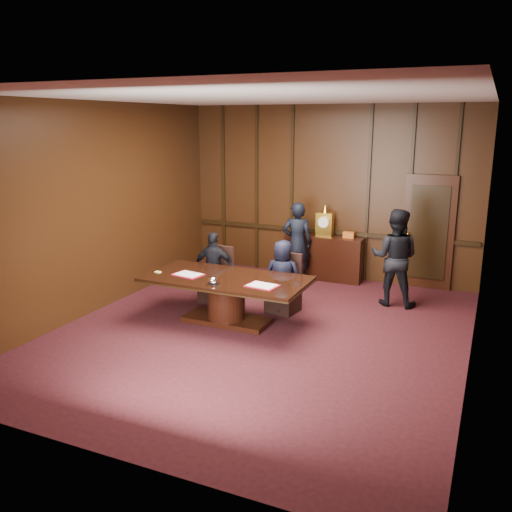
{
  "coord_description": "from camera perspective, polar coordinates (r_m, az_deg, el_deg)",
  "views": [
    {
      "loc": [
        3.11,
        -7.16,
        3.18
      ],
      "look_at": [
        -0.34,
        0.61,
        1.05
      ],
      "focal_mm": 38.0,
      "sensor_mm": 36.0,
      "label": 1
    }
  ],
  "objects": [
    {
      "name": "room",
      "position": [
        8.03,
        1.31,
        3.63
      ],
      "size": [
        7.0,
        7.04,
        3.5
      ],
      "color": "black",
      "rests_on": "ground"
    },
    {
      "name": "folder_left",
      "position": [
        8.8,
        -7.14,
        -1.94
      ],
      "size": [
        0.51,
        0.41,
        0.02
      ],
      "rotation": [
        0.0,
        0.0,
        -0.18
      ],
      "color": "#B7102C",
      "rests_on": "conference_table"
    },
    {
      "name": "signatory_right",
      "position": [
        9.11,
        2.79,
        -2.21
      ],
      "size": [
        0.66,
        0.47,
        1.26
      ],
      "primitive_type": "imported",
      "rotation": [
        0.0,
        0.0,
        3.27
      ],
      "color": "black",
      "rests_on": "ground"
    },
    {
      "name": "conference_table",
      "position": [
        8.7,
        -3.14,
        -3.82
      ],
      "size": [
        2.62,
        1.32,
        0.76
      ],
      "color": "black",
      "rests_on": "ground"
    },
    {
      "name": "sideboard",
      "position": [
        11.2,
        7.15,
        0.03
      ],
      "size": [
        1.6,
        0.45,
        1.54
      ],
      "color": "black",
      "rests_on": "ground"
    },
    {
      "name": "chair_left",
      "position": [
        9.79,
        -4.17,
        -3.12
      ],
      "size": [
        0.53,
        0.53,
        0.99
      ],
      "rotation": [
        0.0,
        0.0,
        -0.11
      ],
      "color": "black",
      "rests_on": "ground"
    },
    {
      "name": "inkstand",
      "position": [
        8.23,
        -4.6,
        -2.68
      ],
      "size": [
        0.2,
        0.14,
        0.12
      ],
      "color": "white",
      "rests_on": "conference_table"
    },
    {
      "name": "folder_right",
      "position": [
        8.15,
        0.66,
        -3.13
      ],
      "size": [
        0.5,
        0.39,
        0.02
      ],
      "rotation": [
        0.0,
        0.0,
        -0.14
      ],
      "color": "#B7102C",
      "rests_on": "conference_table"
    },
    {
      "name": "signatory_left",
      "position": [
        9.63,
        -4.43,
        -1.25
      ],
      "size": [
        0.8,
        0.46,
        1.28
      ],
      "primitive_type": "imported",
      "rotation": [
        0.0,
        0.0,
        3.35
      ],
      "color": "black",
      "rests_on": "ground"
    },
    {
      "name": "chair_right",
      "position": [
        9.27,
        2.96,
        -4.09
      ],
      "size": [
        0.54,
        0.54,
        0.99
      ],
      "rotation": [
        0.0,
        0.0,
        -0.14
      ],
      "color": "black",
      "rests_on": "ground"
    },
    {
      "name": "witness_right",
      "position": [
        9.75,
        14.39,
        -0.15
      ],
      "size": [
        0.84,
        0.66,
        1.72
      ],
      "primitive_type": "imported",
      "rotation": [
        0.0,
        0.0,
        3.16
      ],
      "color": "black",
      "rests_on": "ground"
    },
    {
      "name": "notepad",
      "position": [
        9.02,
        -10.29,
        -1.66
      ],
      "size": [
        0.11,
        0.09,
        0.01
      ],
      "primitive_type": "cube",
      "rotation": [
        0.0,
        0.0,
        -0.17
      ],
      "color": "#F7EE79",
      "rests_on": "conference_table"
    },
    {
      "name": "witness_left",
      "position": [
        10.86,
        4.33,
        1.43
      ],
      "size": [
        0.68,
        0.55,
        1.62
      ],
      "primitive_type": "imported",
      "rotation": [
        0.0,
        0.0,
        3.46
      ],
      "color": "black",
      "rests_on": "ground"
    }
  ]
}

